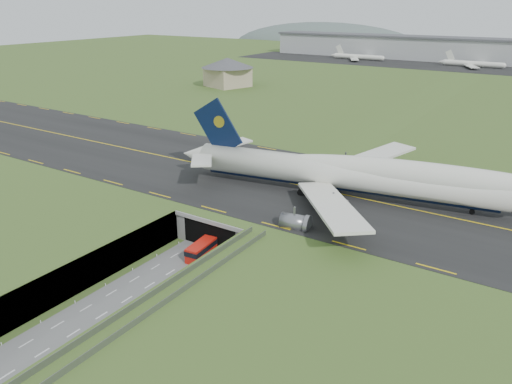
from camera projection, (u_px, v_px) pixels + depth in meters
The scene contains 10 objects.
ground at pixel (182, 266), 87.93m from camera, with size 900.00×900.00×0.00m, color #435C24.
airfield_deck at pixel (181, 251), 86.86m from camera, with size 800.00×800.00×6.00m, color gray.
trench_road at pixel (152, 285), 82.02m from camera, with size 12.00×75.00×0.20m, color slate.
taxiway at pixel (278, 181), 111.59m from camera, with size 800.00×44.00×0.18m, color black.
tunnel_portal at pixel (236, 217), 99.82m from camera, with size 17.00×22.30×6.00m.
guideway at pixel (148, 314), 65.46m from camera, with size 3.00×53.00×7.05m.
jumbo_jet at pixel (371, 177), 99.24m from camera, with size 85.69×56.07×18.81m.
shuttle_tram at pixel (201, 250), 90.19m from camera, with size 3.38×7.26×2.88m.
service_building at pixel (228, 70), 232.62m from camera, with size 30.55×30.55×13.26m.
cargo_terminal at pixel (491, 51), 317.41m from camera, with size 320.00×67.00×15.60m.
Camera 1 is at (53.15, -57.79, 43.68)m, focal length 35.00 mm.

